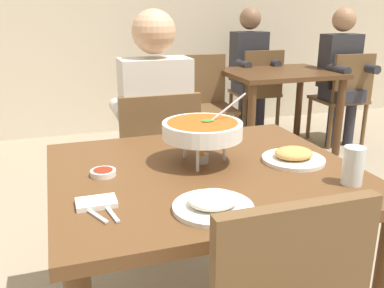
{
  "coord_description": "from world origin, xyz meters",
  "views": [
    {
      "loc": [
        -0.5,
        -1.38,
        1.32
      ],
      "look_at": [
        0.0,
        0.15,
        0.8
      ],
      "focal_mm": 39.98,
      "sensor_mm": 36.0,
      "label": 1
    }
  ],
  "objects_px": {
    "rice_plate": "(213,204)",
    "patron_bg_left": "(250,64)",
    "appetizer_plate": "(293,156)",
    "sauce_dish": "(103,172)",
    "curry_bowl": "(202,130)",
    "chair_bg_left": "(258,88)",
    "diner_main": "(154,118)",
    "drink_glass": "(353,168)",
    "chair_bg_right": "(206,99)",
    "chair_bg_middle": "(345,94)",
    "dining_table_far": "(279,85)",
    "chair_diner_main": "(157,162)",
    "patron_bg_middle": "(342,69)",
    "dining_table_main": "(204,197)"
  },
  "relations": [
    {
      "from": "rice_plate",
      "to": "chair_bg_left",
      "type": "relative_size",
      "value": 0.27
    },
    {
      "from": "rice_plate",
      "to": "appetizer_plate",
      "type": "distance_m",
      "value": 0.53
    },
    {
      "from": "sauce_dish",
      "to": "appetizer_plate",
      "type": "bearing_deg",
      "value": -6.56
    },
    {
      "from": "dining_table_far",
      "to": "patron_bg_middle",
      "type": "height_order",
      "value": "patron_bg_middle"
    },
    {
      "from": "chair_bg_middle",
      "to": "chair_bg_right",
      "type": "bearing_deg",
      "value": 171.87
    },
    {
      "from": "chair_bg_middle",
      "to": "rice_plate",
      "type": "bearing_deg",
      "value": -133.84
    },
    {
      "from": "rice_plate",
      "to": "dining_table_far",
      "type": "distance_m",
      "value": 2.91
    },
    {
      "from": "sauce_dish",
      "to": "chair_bg_right",
      "type": "height_order",
      "value": "chair_bg_right"
    },
    {
      "from": "rice_plate",
      "to": "chair_bg_right",
      "type": "bearing_deg",
      "value": 70.4
    },
    {
      "from": "chair_bg_middle",
      "to": "patron_bg_middle",
      "type": "height_order",
      "value": "patron_bg_middle"
    },
    {
      "from": "dining_table_far",
      "to": "chair_bg_left",
      "type": "xyz_separation_m",
      "value": [
        0.03,
        0.48,
        -0.11
      ]
    },
    {
      "from": "chair_bg_middle",
      "to": "sauce_dish",
      "type": "bearing_deg",
      "value": -141.92
    },
    {
      "from": "rice_plate",
      "to": "drink_glass",
      "type": "bearing_deg",
      "value": 4.0
    },
    {
      "from": "patron_bg_middle",
      "to": "chair_bg_right",
      "type": "bearing_deg",
      "value": 173.02
    },
    {
      "from": "sauce_dish",
      "to": "patron_bg_left",
      "type": "relative_size",
      "value": 0.07
    },
    {
      "from": "chair_diner_main",
      "to": "rice_plate",
      "type": "xyz_separation_m",
      "value": [
        -0.09,
        -1.08,
        0.26
      ]
    },
    {
      "from": "curry_bowl",
      "to": "chair_bg_left",
      "type": "distance_m",
      "value": 2.98
    },
    {
      "from": "appetizer_plate",
      "to": "sauce_dish",
      "type": "xyz_separation_m",
      "value": [
        -0.71,
        0.08,
        -0.01
      ]
    },
    {
      "from": "dining_table_main",
      "to": "patron_bg_left",
      "type": "distance_m",
      "value": 3.06
    },
    {
      "from": "diner_main",
      "to": "curry_bowl",
      "type": "xyz_separation_m",
      "value": [
        0.01,
        -0.73,
        0.13
      ]
    },
    {
      "from": "chair_diner_main",
      "to": "rice_plate",
      "type": "bearing_deg",
      "value": -94.7
    },
    {
      "from": "patron_bg_left",
      "to": "chair_bg_right",
      "type": "bearing_deg",
      "value": -145.04
    },
    {
      "from": "curry_bowl",
      "to": "chair_bg_middle",
      "type": "bearing_deg",
      "value": 42.41
    },
    {
      "from": "chair_diner_main",
      "to": "dining_table_main",
      "type": "bearing_deg",
      "value": -90.0
    },
    {
      "from": "dining_table_main",
      "to": "patron_bg_middle",
      "type": "height_order",
      "value": "patron_bg_middle"
    },
    {
      "from": "dining_table_main",
      "to": "chair_diner_main",
      "type": "height_order",
      "value": "chair_diner_main"
    },
    {
      "from": "dining_table_main",
      "to": "diner_main",
      "type": "xyz_separation_m",
      "value": [
        0.0,
        0.8,
        0.11
      ]
    },
    {
      "from": "rice_plate",
      "to": "patron_bg_left",
      "type": "xyz_separation_m",
      "value": [
        1.56,
        3.01,
        -0.03
      ]
    },
    {
      "from": "diner_main",
      "to": "chair_bg_right",
      "type": "distance_m",
      "value": 1.67
    },
    {
      "from": "chair_bg_left",
      "to": "dining_table_far",
      "type": "bearing_deg",
      "value": -94.08
    },
    {
      "from": "sauce_dish",
      "to": "chair_bg_middle",
      "type": "bearing_deg",
      "value": 38.08
    },
    {
      "from": "chair_bg_left",
      "to": "patron_bg_left",
      "type": "height_order",
      "value": "patron_bg_left"
    },
    {
      "from": "chair_bg_right",
      "to": "patron_bg_middle",
      "type": "height_order",
      "value": "patron_bg_middle"
    },
    {
      "from": "dining_table_far",
      "to": "chair_bg_middle",
      "type": "height_order",
      "value": "chair_bg_middle"
    },
    {
      "from": "chair_diner_main",
      "to": "sauce_dish",
      "type": "height_order",
      "value": "chair_diner_main"
    },
    {
      "from": "drink_glass",
      "to": "patron_bg_middle",
      "type": "height_order",
      "value": "patron_bg_middle"
    },
    {
      "from": "chair_bg_right",
      "to": "patron_bg_left",
      "type": "height_order",
      "value": "patron_bg_left"
    },
    {
      "from": "sauce_dish",
      "to": "chair_bg_left",
      "type": "bearing_deg",
      "value": 53.36
    },
    {
      "from": "diner_main",
      "to": "dining_table_far",
      "type": "xyz_separation_m",
      "value": [
        1.5,
        1.32,
        -0.13
      ]
    },
    {
      "from": "chair_bg_left",
      "to": "drink_glass",
      "type": "bearing_deg",
      "value": -111.1
    },
    {
      "from": "sauce_dish",
      "to": "rice_plate",
      "type": "bearing_deg",
      "value": -53.64
    },
    {
      "from": "sauce_dish",
      "to": "chair_bg_left",
      "type": "height_order",
      "value": "chair_bg_left"
    },
    {
      "from": "appetizer_plate",
      "to": "chair_bg_right",
      "type": "xyz_separation_m",
      "value": [
        0.47,
        2.26,
        -0.26
      ]
    },
    {
      "from": "diner_main",
      "to": "drink_glass",
      "type": "relative_size",
      "value": 10.08
    },
    {
      "from": "chair_diner_main",
      "to": "dining_table_far",
      "type": "relative_size",
      "value": 0.9
    },
    {
      "from": "chair_bg_right",
      "to": "diner_main",
      "type": "bearing_deg",
      "value": -119.73
    },
    {
      "from": "sauce_dish",
      "to": "dining_table_far",
      "type": "height_order",
      "value": "sauce_dish"
    },
    {
      "from": "chair_diner_main",
      "to": "patron_bg_left",
      "type": "xyz_separation_m",
      "value": [
        1.47,
        1.92,
        0.24
      ]
    },
    {
      "from": "chair_bg_right",
      "to": "patron_bg_left",
      "type": "bearing_deg",
      "value": 34.96
    },
    {
      "from": "rice_plate",
      "to": "patron_bg_left",
      "type": "height_order",
      "value": "patron_bg_left"
    }
  ]
}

